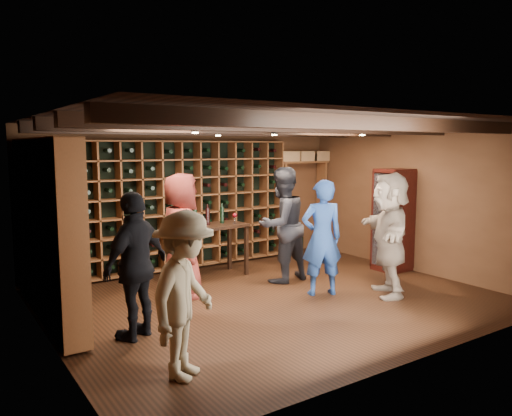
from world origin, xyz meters
TOP-DOWN VIEW (x-y plane):
  - ground at (0.00, 0.00)m, footprint 6.00×6.00m
  - room_shell at (0.00, 0.05)m, footprint 6.00×6.00m
  - wine_rack_back at (-0.52, 2.33)m, footprint 4.65×0.30m
  - wine_rack_left at (-2.83, 0.82)m, footprint 0.30×2.65m
  - crate_shelf at (2.41, 2.32)m, footprint 1.20×0.32m
  - display_cabinet at (2.71, 0.20)m, footprint 0.55×0.50m
  - man_blue_shirt at (0.71, -0.22)m, footprint 0.72×0.60m
  - man_grey_suit at (0.67, 0.68)m, footprint 0.97×0.80m
  - guest_red_floral at (-1.04, 0.81)m, footprint 0.83×1.01m
  - guest_woman_black at (-2.13, -0.33)m, footprint 1.06×0.83m
  - guest_khaki at (-2.11, -1.53)m, footprint 1.16×1.10m
  - guest_beige at (1.52, -0.78)m, footprint 1.38×1.67m
  - tasting_table at (-0.15, 1.54)m, footprint 1.21×0.68m

SIDE VIEW (x-z plane):
  - ground at x=0.00m, z-range 0.00..0.00m
  - tasting_table at x=-0.15m, z-range 0.20..1.35m
  - guest_khaki at x=-2.11m, z-range 0.00..1.58m
  - guest_woman_black at x=-2.13m, z-range 0.00..1.67m
  - man_blue_shirt at x=0.71m, z-range 0.00..1.69m
  - display_cabinet at x=2.71m, z-range -0.02..1.73m
  - guest_red_floral at x=-1.04m, z-range 0.00..1.79m
  - guest_beige at x=1.52m, z-range 0.00..1.80m
  - man_grey_suit at x=0.67m, z-range 0.00..1.84m
  - wine_rack_back at x=-0.52m, z-range 0.05..2.25m
  - wine_rack_left at x=-2.83m, z-range 0.05..2.25m
  - crate_shelf at x=2.41m, z-range 0.54..2.60m
  - room_shell at x=0.00m, z-range -0.58..5.42m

